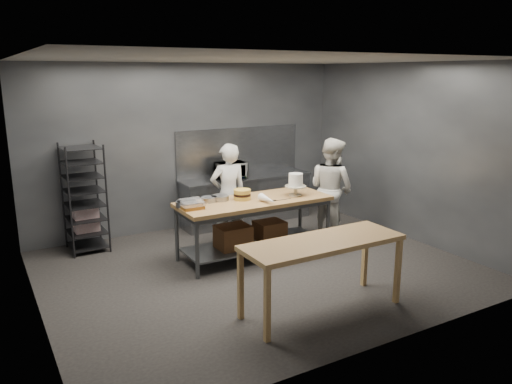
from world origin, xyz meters
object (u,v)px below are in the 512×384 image
at_px(near_counter, 323,247).
at_px(frosted_cake_stand, 296,182).
at_px(chef_right, 331,189).
at_px(microwave, 231,170).
at_px(speed_rack, 84,199).
at_px(layer_cake, 242,194).
at_px(chef_behind, 228,195).
at_px(work_table, 252,221).

bearing_deg(near_counter, frosted_cake_stand, 64.56).
xyz_separation_m(near_counter, chef_right, (1.82, 2.16, 0.06)).
distance_m(chef_right, microwave, 1.94).
xyz_separation_m(speed_rack, layer_cake, (2.06, -1.51, 0.14)).
distance_m(chef_behind, frosted_cake_stand, 1.17).
relative_size(chef_behind, chef_right, 0.97).
relative_size(frosted_cake_stand, layer_cake, 1.35).
relative_size(work_table, microwave, 4.43).
relative_size(near_counter, frosted_cake_stand, 5.61).
height_order(chef_behind, microwave, chef_behind).
xyz_separation_m(work_table, layer_cake, (-0.12, 0.09, 0.43)).
bearing_deg(near_counter, speed_rack, 118.93).
bearing_deg(speed_rack, microwave, 1.71).
relative_size(speed_rack, chef_behind, 1.02).
relative_size(microwave, frosted_cake_stand, 1.52).
distance_m(chef_right, frosted_cake_stand, 0.97).
bearing_deg(work_table, chef_right, 4.85).
height_order(near_counter, layer_cake, layer_cake).
xyz_separation_m(chef_behind, chef_right, (1.69, -0.58, 0.02)).
relative_size(near_counter, chef_right, 1.14).
bearing_deg(microwave, work_table, -106.35).
relative_size(speed_rack, chef_right, 1.00).
bearing_deg(frosted_cake_stand, near_counter, -115.44).
distance_m(near_counter, chef_behind, 2.74).
distance_m(speed_rack, chef_right, 4.10).
xyz_separation_m(frosted_cake_stand, layer_cake, (-0.86, 0.19, -0.14)).
xyz_separation_m(near_counter, chef_behind, (0.13, 2.74, 0.04)).
bearing_deg(work_table, speed_rack, 143.62).
relative_size(microwave, layer_cake, 2.04).
bearing_deg(near_counter, microwave, 79.71).
distance_m(speed_rack, microwave, 2.69).
distance_m(frosted_cake_stand, layer_cake, 0.89).
xyz_separation_m(speed_rack, chef_behind, (2.13, -0.89, -0.00)).
xyz_separation_m(work_table, chef_right, (1.64, 0.14, 0.31)).
height_order(work_table, chef_right, chef_right).
distance_m(near_counter, chef_right, 2.83).
distance_m(microwave, layer_cake, 1.71).
bearing_deg(speed_rack, frosted_cake_stand, -30.29).
distance_m(work_table, frosted_cake_stand, 0.94).
xyz_separation_m(speed_rack, microwave, (2.68, 0.08, 0.19)).
xyz_separation_m(near_counter, microwave, (0.67, 3.71, 0.24)).
bearing_deg(near_counter, chef_right, 49.86).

